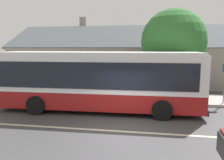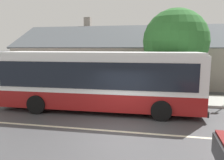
{
  "view_description": "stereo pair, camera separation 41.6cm",
  "coord_description": "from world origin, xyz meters",
  "px_view_note": "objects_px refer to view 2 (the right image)",
  "views": [
    {
      "loc": [
        0.99,
        -8.7,
        3.55
      ],
      "look_at": [
        -0.88,
        2.99,
        1.71
      ],
      "focal_mm": 35.0,
      "sensor_mm": 36.0,
      "label": 1
    },
    {
      "loc": [
        1.4,
        -8.62,
        3.55
      ],
      "look_at": [
        -0.88,
        2.99,
        1.71
      ],
      "focal_mm": 35.0,
      "sensor_mm": 36.0,
      "label": 2
    }
  ],
  "objects_px": {
    "bench_by_building": "(34,88)",
    "street_tree_primary": "(175,41)",
    "bike_rack": "(6,83)",
    "transit_bus": "(98,79)",
    "bench_down_street": "(88,91)"
  },
  "relations": [
    {
      "from": "transit_bus",
      "to": "bench_down_street",
      "type": "relative_size",
      "value": 6.26
    },
    {
      "from": "bench_down_street",
      "to": "bench_by_building",
      "type": "bearing_deg",
      "value": 176.88
    },
    {
      "from": "bench_by_building",
      "to": "bench_down_street",
      "type": "relative_size",
      "value": 1.05
    },
    {
      "from": "bike_rack",
      "to": "street_tree_primary",
      "type": "bearing_deg",
      "value": 2.54
    },
    {
      "from": "bench_by_building",
      "to": "transit_bus",
      "type": "bearing_deg",
      "value": -25.35
    },
    {
      "from": "transit_bus",
      "to": "street_tree_primary",
      "type": "xyz_separation_m",
      "value": [
        4.38,
        3.89,
        2.13
      ]
    },
    {
      "from": "street_tree_primary",
      "to": "bench_by_building",
      "type": "bearing_deg",
      "value": -172.29
    },
    {
      "from": "transit_bus",
      "to": "bike_rack",
      "type": "height_order",
      "value": "transit_bus"
    },
    {
      "from": "bench_by_building",
      "to": "street_tree_primary",
      "type": "xyz_separation_m",
      "value": [
        9.79,
        1.33,
        3.29
      ]
    },
    {
      "from": "street_tree_primary",
      "to": "bike_rack",
      "type": "height_order",
      "value": "street_tree_primary"
    },
    {
      "from": "street_tree_primary",
      "to": "bike_rack",
      "type": "bearing_deg",
      "value": -177.46
    },
    {
      "from": "transit_bus",
      "to": "bench_down_street",
      "type": "bearing_deg",
      "value": 119.16
    },
    {
      "from": "transit_bus",
      "to": "bench_by_building",
      "type": "bearing_deg",
      "value": 154.65
    },
    {
      "from": "bench_down_street",
      "to": "bike_rack",
      "type": "xyz_separation_m",
      "value": [
        -7.02,
        0.99,
        0.11
      ]
    },
    {
      "from": "bench_by_building",
      "to": "bench_down_street",
      "type": "bearing_deg",
      "value": -3.12
    }
  ]
}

